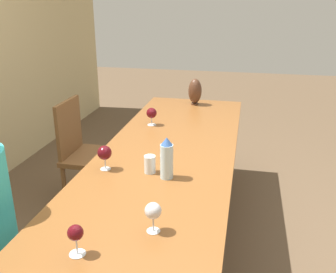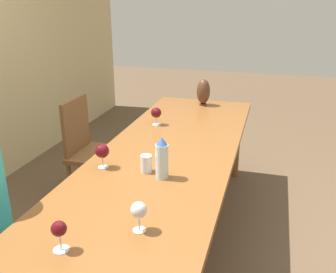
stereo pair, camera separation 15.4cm
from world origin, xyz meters
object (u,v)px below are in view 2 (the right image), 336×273
object	(u,v)px
wine_glass_1	(139,211)
chair_far	(91,148)
vase	(203,92)
wine_glass_4	(102,151)
water_tumbler	(146,164)
wine_glass_5	(59,230)
water_bottle	(162,158)
wine_glass_0	(156,113)

from	to	relation	value
wine_glass_1	chair_far	bearing A→B (deg)	34.67
vase	wine_glass_4	distance (m)	1.54
water_tumbler	wine_glass_1	size ratio (longest dim) A/B	0.74
water_tumbler	chair_far	bearing A→B (deg)	44.41
wine_glass_4	wine_glass_5	size ratio (longest dim) A/B	1.12
wine_glass_4	wine_glass_5	world-z (taller)	wine_glass_4
wine_glass_1	chair_far	size ratio (longest dim) A/B	0.15
water_tumbler	vase	distance (m)	1.49
water_bottle	chair_far	xyz separation A→B (m)	(0.83, 0.87, -0.36)
wine_glass_5	wine_glass_0	bearing A→B (deg)	3.90
vase	wine_glass_4	size ratio (longest dim) A/B	1.67
water_tumbler	chair_far	size ratio (longest dim) A/B	0.11
water_bottle	wine_glass_4	distance (m)	0.38
water_tumbler	wine_glass_0	world-z (taller)	wine_glass_0
water_tumbler	chair_far	distance (m)	1.13
vase	chair_far	size ratio (longest dim) A/B	0.27
vase	wine_glass_0	xyz separation A→B (m)	(-0.66, 0.25, -0.03)
wine_glass_4	wine_glass_1	bearing A→B (deg)	-141.84
vase	wine_glass_5	bearing A→B (deg)	176.53
wine_glass_1	wine_glass_5	world-z (taller)	wine_glass_1
vase	wine_glass_5	world-z (taller)	vase
wine_glass_1	wine_glass_4	size ratio (longest dim) A/B	0.94
wine_glass_0	wine_glass_4	world-z (taller)	wine_glass_4
water_bottle	chair_far	bearing A→B (deg)	46.59
water_bottle	wine_glass_0	xyz separation A→B (m)	(0.87, 0.31, -0.02)
vase	wine_glass_1	bearing A→B (deg)	-176.73
water_bottle	wine_glass_5	world-z (taller)	water_bottle
vase	wine_glass_1	xyz separation A→B (m)	(-2.05, -0.12, -0.03)
water_bottle	vase	xyz separation A→B (m)	(1.54, 0.06, 0.01)
water_bottle	wine_glass_5	size ratio (longest dim) A/B	1.83
water_bottle	water_tumbler	world-z (taller)	water_bottle
wine_glass_1	wine_glass_4	bearing A→B (deg)	38.16
water_bottle	wine_glass_1	distance (m)	0.52
vase	wine_glass_4	xyz separation A→B (m)	(-1.51, 0.31, -0.02)
vase	chair_far	bearing A→B (deg)	131.37
vase	water_tumbler	bearing A→B (deg)	178.32
wine_glass_0	wine_glass_1	bearing A→B (deg)	-165.30
wine_glass_4	chair_far	xyz separation A→B (m)	(0.79, 0.50, -0.35)
wine_glass_1	wine_glass_0	bearing A→B (deg)	14.70
wine_glass_4	chair_far	bearing A→B (deg)	32.10
water_bottle	wine_glass_5	distance (m)	0.75
water_tumbler	chair_far	xyz separation A→B (m)	(0.78, 0.76, -0.30)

